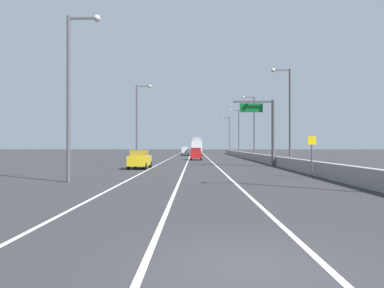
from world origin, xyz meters
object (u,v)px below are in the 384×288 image
(lamp_post_left_near, at_px, (72,87))
(car_white_2, at_px, (185,151))
(overhead_sign_gantry, at_px, (267,124))
(car_yellow_0, at_px, (140,159))
(speed_advisory_sign, at_px, (312,153))
(box_truck, at_px, (197,147))
(lamp_post_right_second, at_px, (288,111))
(lamp_post_left_mid, at_px, (139,118))
(car_red_1, at_px, (196,154))
(lamp_post_right_fourth, at_px, (238,129))
(lamp_post_right_fifth, at_px, (229,133))
(lamp_post_right_third, at_px, (253,123))

(lamp_post_left_near, distance_m, car_white_2, 69.03)
(overhead_sign_gantry, height_order, car_yellow_0, overhead_sign_gantry)
(lamp_post_left_near, distance_m, car_yellow_0, 14.58)
(car_white_2, bearing_deg, speed_advisory_sign, -80.40)
(speed_advisory_sign, relative_size, box_truck, 0.35)
(lamp_post_right_second, relative_size, lamp_post_left_mid, 1.00)
(car_yellow_0, xyz_separation_m, car_red_1, (5.76, 22.24, 0.05))
(lamp_post_right_fourth, xyz_separation_m, lamp_post_right_fifth, (-0.04, 21.87, 0.00))
(overhead_sign_gantry, relative_size, lamp_post_right_fourth, 0.71)
(lamp_post_right_second, xyz_separation_m, box_truck, (-9.42, 45.93, -4.07))
(car_yellow_0, height_order, car_red_1, car_red_1)
(overhead_sign_gantry, xyz_separation_m, car_white_2, (-10.54, 50.57, -3.69))
(lamp_post_right_fourth, xyz_separation_m, box_truck, (-9.33, 2.19, -4.07))
(box_truck, bearing_deg, speed_advisory_sign, -82.13)
(box_truck, bearing_deg, lamp_post_right_second, -78.41)
(lamp_post_left_near, height_order, car_white_2, lamp_post_left_near)
(car_red_1, height_order, box_truck, box_truck)
(lamp_post_left_mid, height_order, car_red_1, lamp_post_left_mid)
(lamp_post_right_fifth, relative_size, lamp_post_left_near, 1.00)
(lamp_post_right_second, bearing_deg, box_truck, 101.59)
(speed_advisory_sign, bearing_deg, lamp_post_right_fourth, 88.67)
(lamp_post_right_second, height_order, lamp_post_right_third, same)
(lamp_post_right_second, relative_size, lamp_post_right_fifth, 1.00)
(box_truck, bearing_deg, lamp_post_right_fifth, 64.73)
(lamp_post_right_second, height_order, lamp_post_right_fourth, same)
(lamp_post_right_fifth, bearing_deg, speed_advisory_sign, -90.92)
(lamp_post_right_fifth, bearing_deg, overhead_sign_gantry, -91.53)
(speed_advisory_sign, relative_size, lamp_post_right_third, 0.28)
(lamp_post_right_fourth, xyz_separation_m, lamp_post_left_near, (-17.64, -59.62, 0.00))
(lamp_post_right_fifth, distance_m, car_red_1, 47.06)
(car_yellow_0, bearing_deg, lamp_post_right_fifth, 77.28)
(car_yellow_0, distance_m, box_truck, 48.74)
(lamp_post_right_second, xyz_separation_m, lamp_post_right_third, (-0.20, 21.87, 0.00))
(car_yellow_0, bearing_deg, lamp_post_left_near, -99.48)
(speed_advisory_sign, relative_size, lamp_post_right_second, 0.28)
(speed_advisory_sign, xyz_separation_m, lamp_post_right_fourth, (1.30, 55.95, 4.31))
(overhead_sign_gantry, height_order, speed_advisory_sign, overhead_sign_gantry)
(lamp_post_right_third, bearing_deg, lamp_post_right_second, -89.47)
(lamp_post_right_third, distance_m, car_yellow_0, 29.15)
(box_truck, bearing_deg, lamp_post_left_near, -97.66)
(speed_advisory_sign, distance_m, box_truck, 58.69)
(box_truck, bearing_deg, lamp_post_left_mid, -102.93)
(lamp_post_left_mid, bearing_deg, lamp_post_left_near, -90.32)
(speed_advisory_sign, height_order, lamp_post_right_fourth, lamp_post_right_fourth)
(speed_advisory_sign, bearing_deg, lamp_post_right_second, 83.53)
(speed_advisory_sign, xyz_separation_m, box_truck, (-8.04, 58.14, 0.24))
(car_yellow_0, height_order, box_truck, box_truck)
(lamp_post_right_third, bearing_deg, lamp_post_left_near, -114.91)
(lamp_post_right_second, relative_size, box_truck, 1.24)
(box_truck, bearing_deg, overhead_sign_gantry, -80.15)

